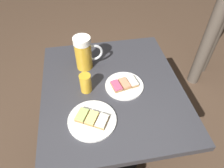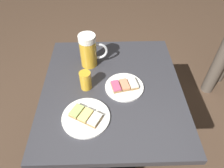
{
  "view_description": "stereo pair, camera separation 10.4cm",
  "coord_description": "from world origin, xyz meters",
  "px_view_note": "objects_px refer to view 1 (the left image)",
  "views": [
    {
      "loc": [
        0.12,
        0.71,
        1.5
      ],
      "look_at": [
        0.0,
        0.0,
        0.75
      ],
      "focal_mm": 32.64,
      "sensor_mm": 36.0,
      "label": 1
    },
    {
      "loc": [
        0.02,
        0.72,
        1.5
      ],
      "look_at": [
        0.0,
        0.0,
        0.75
      ],
      "focal_mm": 32.64,
      "sensor_mm": 36.0,
      "label": 2
    }
  ],
  "objects_px": {
    "plate_near": "(92,120)",
    "beer_glass_small": "(86,83)",
    "beer_mug": "(84,53)",
    "plate_far": "(124,85)"
  },
  "relations": [
    {
      "from": "plate_far",
      "to": "beer_mug",
      "type": "distance_m",
      "value": 0.28
    },
    {
      "from": "plate_near",
      "to": "plate_far",
      "type": "relative_size",
      "value": 1.1
    },
    {
      "from": "beer_mug",
      "to": "plate_far",
      "type": "bearing_deg",
      "value": 133.97
    },
    {
      "from": "beer_glass_small",
      "to": "plate_near",
      "type": "bearing_deg",
      "value": 92.69
    },
    {
      "from": "plate_far",
      "to": "beer_glass_small",
      "type": "distance_m",
      "value": 0.2
    },
    {
      "from": "plate_near",
      "to": "beer_glass_small",
      "type": "height_order",
      "value": "beer_glass_small"
    },
    {
      "from": "beer_glass_small",
      "to": "plate_far",
      "type": "bearing_deg",
      "value": 176.8
    },
    {
      "from": "plate_far",
      "to": "beer_glass_small",
      "type": "xyz_separation_m",
      "value": [
        0.2,
        -0.01,
        0.04
      ]
    },
    {
      "from": "plate_near",
      "to": "beer_mug",
      "type": "bearing_deg",
      "value": -90.38
    },
    {
      "from": "beer_mug",
      "to": "beer_glass_small",
      "type": "xyz_separation_m",
      "value": [
        0.01,
        0.18,
        -0.05
      ]
    }
  ]
}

